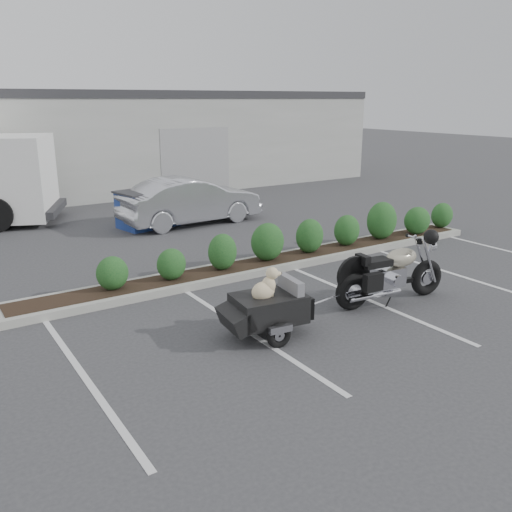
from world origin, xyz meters
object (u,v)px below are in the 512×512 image
sedan (191,201)px  dumpster (147,208)px  pet_trailer (268,307)px  motorcycle (392,274)px

sedan → dumpster: 1.32m
pet_trailer → dumpster: pet_trailer is taller
pet_trailer → sedan: 8.46m
sedan → dumpster: size_ratio=2.31×
motorcycle → pet_trailer: motorcycle is taller
pet_trailer → sedan: (2.65, 8.03, 0.22)m
dumpster → sedan: bearing=-25.8°
pet_trailer → sedan: size_ratio=0.46×
motorcycle → dumpster: (-1.40, 8.39, -0.00)m
motorcycle → dumpster: bearing=106.2°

